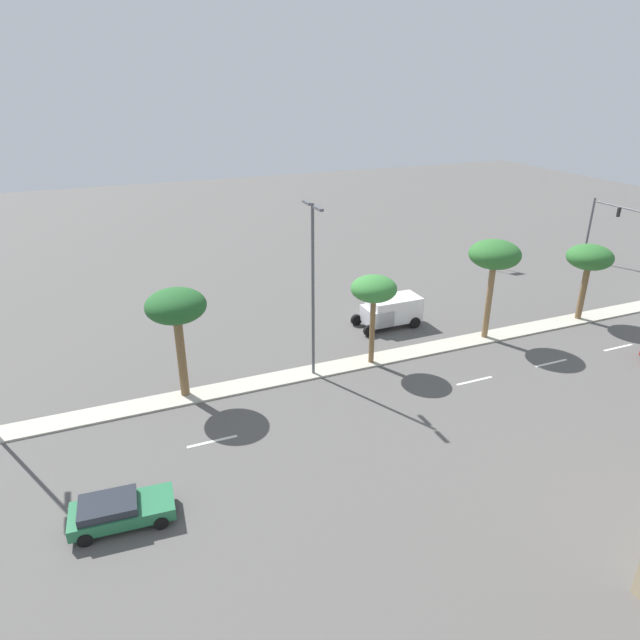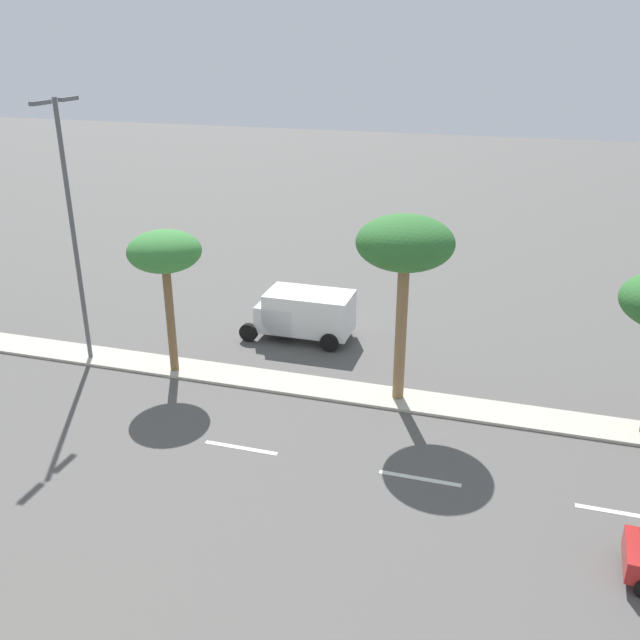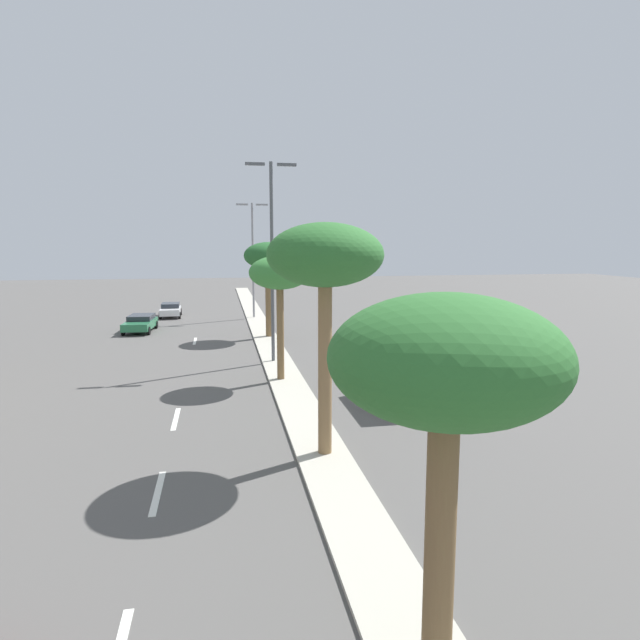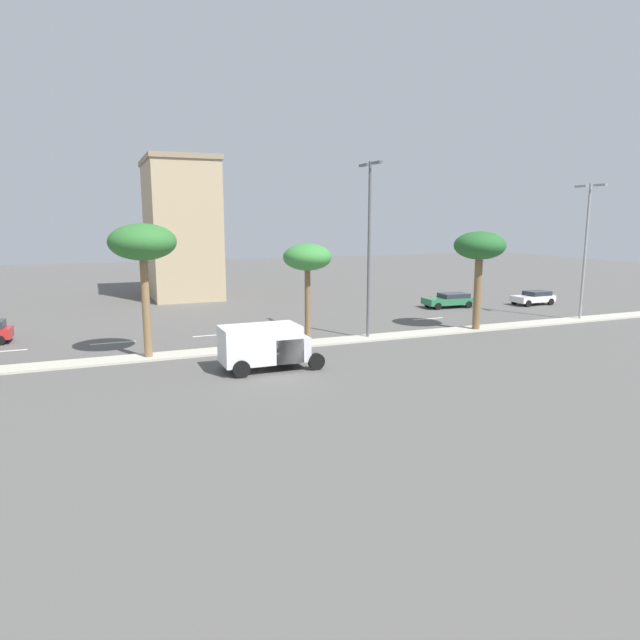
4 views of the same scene
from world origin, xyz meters
The scene contains 14 objects.
ground_plane centered at (0.00, 34.26, 0.00)m, with size 160.00×160.00×0.00m, color #565451.
median_curb centered at (0.00, 44.05, 0.06)m, with size 1.80×88.10×0.12m, color #B7B2A3.
lane_stripe_rear centered at (-5.14, 19.82, 0.01)m, with size 0.20×2.80×0.01m, color silver.
lane_stripe_far centered at (-5.14, 26.36, 0.01)m, with size 0.20×2.80×0.01m, color silver.
lane_stripe_inboard centered at (-5.14, 43.89, 0.01)m, with size 0.20×2.80×0.01m, color silver.
palm_tree_front centered at (0.06, 12.13, 5.25)m, with size 3.58×3.58×6.24m.
palm_tree_right centered at (0.08, 21.58, 6.55)m, with size 3.74×3.74×7.60m.
palm_tree_trailing centered at (-0.27, 31.56, 5.47)m, with size 3.10×3.10×6.32m.
palm_tree_leading centered at (0.32, 44.38, 5.94)m, with size 3.61×3.61×7.00m.
street_lamp_front centered at (-0.23, 35.90, 6.73)m, with size 2.90×0.24×11.48m.
street_lamp_outboard centered at (-0.18, 54.92, 6.25)m, with size 2.90×0.24×10.54m.
sedan_white_rear centered at (-7.98, 57.39, 0.70)m, with size 2.07×4.05×1.29m.
sedan_green_right centered at (-9.60, 49.02, 0.71)m, with size 2.38×4.65×1.30m.
box_truck centered at (4.89, 27.27, 1.31)m, with size 2.54×5.28×2.39m.
Camera 3 is at (-3.22, 4.83, 7.08)m, focal length 29.98 mm.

